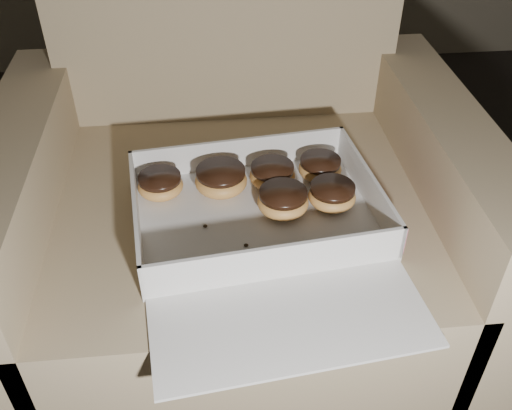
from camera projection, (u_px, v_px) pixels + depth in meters
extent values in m
cube|color=#867655|center=(240.00, 268.00, 1.10)|extent=(0.66, 0.66, 0.38)
cube|color=#867655|center=(44.00, 257.00, 1.04)|extent=(0.11, 0.66, 0.51)
cube|color=#867655|center=(425.00, 231.00, 1.09)|extent=(0.11, 0.66, 0.51)
cube|color=silver|center=(256.00, 217.00, 0.92)|extent=(0.41, 0.33, 0.01)
cube|color=silver|center=(239.00, 153.00, 1.01)|extent=(0.38, 0.05, 0.06)
cube|color=silver|center=(277.00, 261.00, 0.79)|extent=(0.38, 0.05, 0.06)
cube|color=silver|center=(137.00, 217.00, 0.87)|extent=(0.04, 0.28, 0.06)
cube|color=silver|center=(368.00, 186.00, 0.93)|extent=(0.04, 0.28, 0.06)
cube|color=#DD597F|center=(370.00, 186.00, 0.93)|extent=(0.03, 0.28, 0.05)
cube|color=silver|center=(291.00, 322.00, 0.75)|extent=(0.39, 0.20, 0.01)
ellipsoid|color=#D29449|center=(272.00, 176.00, 0.97)|extent=(0.08, 0.08, 0.04)
cylinder|color=black|center=(272.00, 168.00, 0.96)|extent=(0.07, 0.07, 0.01)
ellipsoid|color=#D29449|center=(283.00, 202.00, 0.91)|extent=(0.08, 0.08, 0.04)
cylinder|color=black|center=(283.00, 194.00, 0.90)|extent=(0.08, 0.08, 0.01)
ellipsoid|color=#D29449|center=(221.00, 181.00, 0.95)|extent=(0.09, 0.09, 0.04)
cylinder|color=black|center=(221.00, 172.00, 0.94)|extent=(0.08, 0.08, 0.01)
ellipsoid|color=#D29449|center=(161.00, 186.00, 0.95)|extent=(0.08, 0.08, 0.04)
cylinder|color=black|center=(160.00, 178.00, 0.94)|extent=(0.07, 0.07, 0.01)
ellipsoid|color=#D29449|center=(332.00, 196.00, 0.92)|extent=(0.08, 0.08, 0.04)
cylinder|color=black|center=(333.00, 188.00, 0.91)|extent=(0.07, 0.07, 0.01)
ellipsoid|color=#D29449|center=(320.00, 169.00, 0.99)|extent=(0.07, 0.07, 0.04)
cylinder|color=black|center=(321.00, 161.00, 0.98)|extent=(0.07, 0.07, 0.01)
ellipsoid|color=black|center=(256.00, 269.00, 0.82)|extent=(0.01, 0.01, 0.00)
ellipsoid|color=black|center=(161.00, 278.00, 0.80)|extent=(0.01, 0.01, 0.00)
ellipsoid|color=black|center=(246.00, 245.00, 0.86)|extent=(0.01, 0.01, 0.00)
ellipsoid|color=black|center=(245.00, 261.00, 0.83)|extent=(0.01, 0.01, 0.00)
ellipsoid|color=black|center=(205.00, 226.00, 0.89)|extent=(0.01, 0.01, 0.00)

